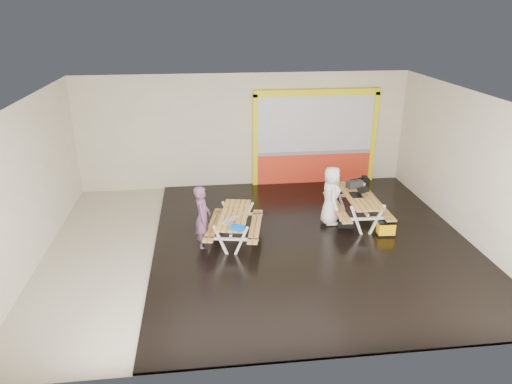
{
  "coord_description": "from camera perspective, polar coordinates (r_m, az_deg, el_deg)",
  "views": [
    {
      "loc": [
        -1.26,
        -9.78,
        5.33
      ],
      "look_at": [
        0.0,
        0.9,
        1.0
      ],
      "focal_mm": 32.64,
      "sensor_mm": 36.0,
      "label": 1
    }
  ],
  "objects": [
    {
      "name": "fluke_bag",
      "position": [
        11.9,
        15.63,
        -4.32
      ],
      "size": [
        0.44,
        0.3,
        0.37
      ],
      "color": "black",
      "rests_on": "deck"
    },
    {
      "name": "laptop_left",
      "position": [
        10.61,
        -3.3,
        -3.51
      ],
      "size": [
        0.44,
        0.43,
        0.14
      ],
      "color": "silver",
      "rests_on": "picnic_table_left"
    },
    {
      "name": "toolbox",
      "position": [
        12.69,
        11.97,
        0.97
      ],
      "size": [
        0.46,
        0.32,
        0.24
      ],
      "color": "black",
      "rests_on": "picnic_table_right"
    },
    {
      "name": "deck",
      "position": [
        11.4,
        6.82,
        -5.96
      ],
      "size": [
        7.5,
        7.98,
        0.05
      ],
      "primitive_type": "cube",
      "color": "black",
      "rests_on": "room"
    },
    {
      "name": "person_left",
      "position": [
        10.82,
        -6.57,
        -3.15
      ],
      "size": [
        0.42,
        0.59,
        1.55
      ],
      "primitive_type": "imported",
      "rotation": [
        0.0,
        0.0,
        1.49
      ],
      "color": "#65405D",
      "rests_on": "deck"
    },
    {
      "name": "picnic_table_right",
      "position": [
        12.33,
        12.36,
        -1.12
      ],
      "size": [
        1.38,
        2.01,
        0.8
      ],
      "color": "tan",
      "rests_on": "deck"
    },
    {
      "name": "dark_case",
      "position": [
        12.18,
        10.92,
        -3.79
      ],
      "size": [
        0.45,
        0.37,
        0.15
      ],
      "primitive_type": "cube",
      "rotation": [
        0.0,
        0.0,
        -0.22
      ],
      "color": "black",
      "rests_on": "deck"
    },
    {
      "name": "blue_pouch",
      "position": [
        10.27,
        -2.29,
        -4.42
      ],
      "size": [
        0.34,
        0.31,
        0.08
      ],
      "primitive_type": "cube",
      "rotation": [
        0.0,
        0.0,
        -0.5
      ],
      "color": "blue",
      "rests_on": "picnic_table_left"
    },
    {
      "name": "room",
      "position": [
        10.49,
        0.58,
        1.98
      ],
      "size": [
        10.02,
        8.02,
        3.52
      ],
      "color": "beige",
      "rests_on": "ground"
    },
    {
      "name": "laptop_right",
      "position": [
        12.2,
        12.44,
        -0.12
      ],
      "size": [
        0.46,
        0.41,
        0.18
      ],
      "color": "black",
      "rests_on": "picnic_table_right"
    },
    {
      "name": "backpack",
      "position": [
        13.23,
        13.07,
        1.0
      ],
      "size": [
        0.28,
        0.2,
        0.44
      ],
      "color": "black",
      "rests_on": "picnic_table_right"
    },
    {
      "name": "kiosk",
      "position": [
        14.67,
        7.21,
        6.39
      ],
      "size": [
        3.88,
        0.16,
        3.0
      ],
      "color": "red",
      "rests_on": "room"
    },
    {
      "name": "person_right",
      "position": [
        11.97,
        9.18,
        -0.42
      ],
      "size": [
        0.54,
        0.78,
        1.52
      ],
      "primitive_type": "imported",
      "rotation": [
        0.0,
        0.0,
        1.5
      ],
      "color": "white",
      "rests_on": "deck"
    },
    {
      "name": "picnic_table_left",
      "position": [
        11.1,
        -2.66,
        -3.53
      ],
      "size": [
        1.56,
        2.02,
        0.73
      ],
      "color": "tan",
      "rests_on": "deck"
    }
  ]
}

